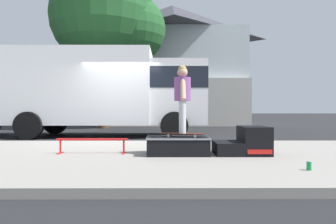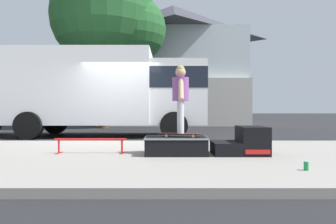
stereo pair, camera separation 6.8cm
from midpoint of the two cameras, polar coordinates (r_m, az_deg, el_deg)
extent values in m
plane|color=black|center=(8.93, -9.48, -5.76)|extent=(140.00, 140.00, 0.00)
cube|color=gray|center=(6.01, -14.37, -8.22)|extent=(50.00, 5.00, 0.12)
cube|color=black|center=(5.77, 2.09, -6.29)|extent=(1.14, 0.73, 0.33)
cube|color=gray|center=(5.75, 2.09, -4.79)|extent=(1.16, 0.75, 0.03)
cube|color=black|center=(5.88, 11.33, -6.65)|extent=(0.50, 0.74, 0.24)
cube|color=black|center=(5.98, 16.06, -5.14)|extent=(0.50, 0.74, 0.53)
cube|color=red|center=(5.64, 17.10, -7.20)|extent=(0.44, 0.01, 0.08)
cylinder|color=red|center=(6.06, -13.82, -5.01)|extent=(1.38, 0.04, 0.04)
cylinder|color=red|center=(6.25, -19.28, -6.10)|extent=(0.04, 0.04, 0.27)
cube|color=red|center=(6.26, -19.28, -7.26)|extent=(0.06, 0.28, 0.01)
cylinder|color=red|center=(5.95, -8.07, -6.40)|extent=(0.04, 0.04, 0.27)
cube|color=red|center=(5.97, -8.07, -7.62)|extent=(0.06, 0.28, 0.01)
cube|color=#4C1E14|center=(5.71, 2.94, -4.07)|extent=(0.80, 0.35, 0.02)
cylinder|color=silver|center=(5.77, 5.54, -4.37)|extent=(0.06, 0.04, 0.05)
cylinder|color=silver|center=(5.59, 5.35, -4.52)|extent=(0.06, 0.04, 0.05)
cylinder|color=silver|center=(5.84, 0.64, -4.31)|extent=(0.06, 0.04, 0.05)
cylinder|color=silver|center=(5.66, 0.31, -4.45)|extent=(0.06, 0.04, 0.05)
cylinder|color=silver|center=(5.77, 2.91, -0.93)|extent=(0.12, 0.12, 0.61)
cylinder|color=silver|center=(5.61, 2.98, -0.97)|extent=(0.12, 0.12, 0.61)
cylinder|color=#8C4C99|center=(5.70, 2.95, 4.30)|extent=(0.31, 0.31, 0.44)
cylinder|color=tan|center=(5.89, 2.86, 4.05)|extent=(0.10, 0.27, 0.42)
cylinder|color=tan|center=(5.51, 3.04, 4.31)|extent=(0.10, 0.27, 0.42)
sphere|color=tan|center=(5.73, 2.95, 7.45)|extent=(0.19, 0.19, 0.19)
sphere|color=tan|center=(5.74, 2.95, 7.97)|extent=(0.16, 0.16, 0.16)
cylinder|color=#198C3F|center=(4.70, 25.14, -9.18)|extent=(0.07, 0.07, 0.12)
cylinder|color=silver|center=(4.69, 25.14, -8.42)|extent=(0.06, 0.06, 0.00)
cube|color=white|center=(11.40, -15.46, 4.38)|extent=(5.00, 2.35, 2.60)
cube|color=white|center=(10.97, 2.21, 3.51)|extent=(1.90, 2.16, 2.20)
cube|color=black|center=(11.01, 2.21, 6.02)|extent=(1.92, 2.19, 0.70)
cylinder|color=black|center=(12.14, 1.29, -1.98)|extent=(0.90, 0.28, 0.90)
cylinder|color=black|center=(9.79, 1.54, -2.57)|extent=(0.90, 0.28, 0.90)
cylinder|color=black|center=(12.93, -20.00, -1.86)|extent=(0.90, 0.28, 0.90)
cylinder|color=black|center=(10.76, -24.33, -2.33)|extent=(0.90, 0.28, 0.90)
cylinder|color=brown|center=(16.17, -11.63, 4.22)|extent=(0.56, 0.56, 4.07)
sphere|color=#235628|center=(16.85, -11.65, 17.19)|extent=(5.40, 5.40, 5.40)
sphere|color=#235628|center=(16.44, -6.39, 15.18)|extent=(3.51, 3.51, 3.51)
cube|color=silver|center=(21.75, 1.26, 5.81)|extent=(9.00, 7.50, 6.00)
cube|color=#B2ADA3|center=(17.66, 1.49, 1.86)|extent=(9.00, 0.50, 2.80)
pyramid|color=#38383F|center=(22.54, 1.26, 16.50)|extent=(9.54, 7.95, 2.40)
camera|label=1|loc=(0.03, -89.72, 0.00)|focal=32.46mm
camera|label=2|loc=(0.03, 90.28, 0.00)|focal=32.46mm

